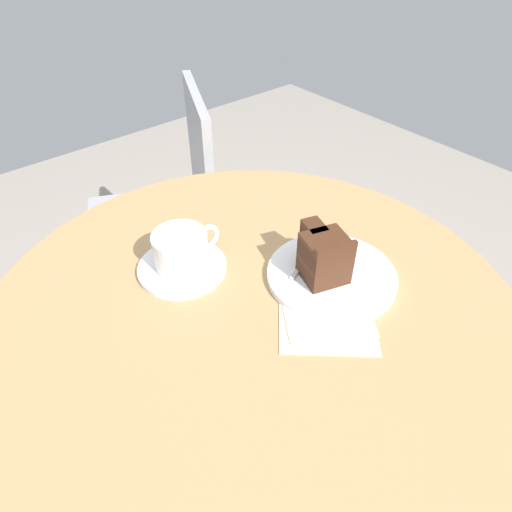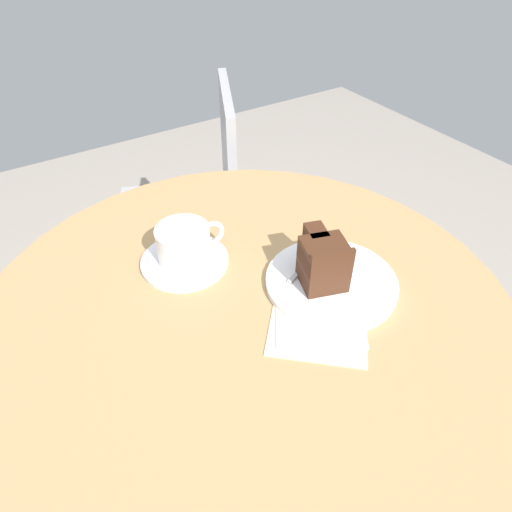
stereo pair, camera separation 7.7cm
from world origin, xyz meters
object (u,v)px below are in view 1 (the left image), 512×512
napkin (326,313)px  teaspoon (189,283)px  cake_plate (331,275)px  cake_slice (323,256)px  fork (311,252)px  coffee_cup (182,249)px  cafe_chair (174,203)px  saucer (182,267)px

napkin → teaspoon: bearing=125.3°
teaspoon → cake_plate: (0.20, -0.14, -0.01)m
cake_slice → fork: size_ratio=0.85×
teaspoon → cake_plate: 0.24m
teaspoon → cake_slice: bearing=136.0°
coffee_cup → cafe_chair: 0.65m
cake_plate → coffee_cup: bearing=134.2°
cake_plate → napkin: (-0.07, -0.05, -0.00)m
saucer → teaspoon: 0.05m
napkin → fork: bearing=54.9°
saucer → fork: (0.20, -0.12, 0.01)m
cake_slice → cafe_chair: cake_slice is taller
cake_plate → fork: size_ratio=1.72×
saucer → teaspoon: bearing=-109.4°
cake_slice → coffee_cup: bearing=133.0°
cake_slice → saucer: bearing=134.2°
cake_plate → cake_slice: bearing=149.1°
cake_slice → napkin: bearing=-129.7°
saucer → coffee_cup: 0.04m
saucer → napkin: saucer is taller
saucer → cake_slice: cake_slice is taller
coffee_cup → cafe_chair: size_ratio=0.15×
cake_slice → fork: bearing=61.4°
saucer → napkin: 0.26m
cake_plate → cake_slice: cake_slice is taller
saucer → fork: bearing=-32.0°
cake_slice → cafe_chair: 0.76m
fork → teaspoon: bearing=139.3°
cake_plate → teaspoon: bearing=146.0°
teaspoon → cafe_chair: 0.69m
coffee_cup → teaspoon: bearing=-113.6°
coffee_cup → teaspoon: coffee_cup is taller
saucer → cake_slice: (0.17, -0.17, 0.05)m
teaspoon → fork: 0.23m
coffee_cup → napkin: coffee_cup is taller
teaspoon → cafe_chair: (0.29, 0.57, -0.25)m
teaspoon → napkin: (0.13, -0.19, -0.01)m
cake_plate → cafe_chair: (0.09, 0.70, -0.25)m
cake_slice → fork: (0.03, 0.05, -0.04)m
saucer → fork: size_ratio=1.21×
fork → saucer: bearing=126.7°
fork → cafe_chair: bearing=61.7°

